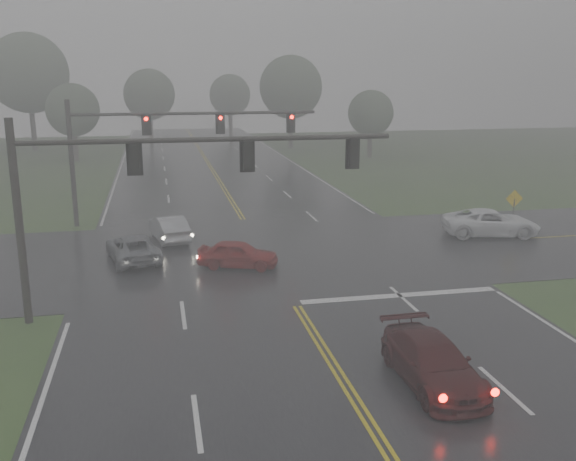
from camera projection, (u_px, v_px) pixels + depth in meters
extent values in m
cube|color=black|center=(271.00, 264.00, 31.32)|extent=(18.00, 160.00, 0.02)
cube|color=black|center=(264.00, 253.00, 33.23)|extent=(120.00, 14.00, 0.02)
cube|color=silver|center=(400.00, 296.00, 26.88)|extent=(8.50, 0.50, 0.01)
imported|color=#35090A|center=(431.00, 384.00, 19.27)|extent=(2.01, 4.80, 1.38)
imported|color=maroon|center=(238.00, 267.00, 30.83)|extent=(4.13, 2.72, 1.31)
imported|color=#9EA0A5|center=(169.00, 241.00, 35.76)|extent=(2.34, 4.49, 1.41)
imported|color=slate|center=(133.00, 261.00, 31.91)|extent=(3.04, 4.98, 1.29)
imported|color=white|center=(490.00, 236.00, 36.88)|extent=(5.79, 3.49, 1.50)
cylinder|color=black|center=(19.00, 224.00, 23.13)|extent=(0.29, 0.29, 7.58)
cylinder|color=black|center=(11.00, 142.00, 22.42)|extent=(0.19, 0.19, 0.84)
cylinder|color=black|center=(210.00, 140.00, 23.80)|extent=(13.95, 0.19, 0.19)
cube|color=black|center=(134.00, 158.00, 23.41)|extent=(0.36, 0.29, 1.11)
cube|color=black|center=(134.00, 158.00, 23.57)|extent=(0.58, 0.03, 1.32)
cube|color=black|center=(248.00, 156.00, 24.22)|extent=(0.36, 0.29, 1.11)
cube|color=black|center=(247.00, 155.00, 24.38)|extent=(0.58, 0.03, 1.32)
cube|color=black|center=(354.00, 153.00, 25.04)|extent=(0.36, 0.29, 1.11)
cube|color=black|center=(353.00, 152.00, 25.20)|extent=(0.58, 0.03, 1.32)
cylinder|color=black|center=(72.00, 164.00, 38.30)|extent=(0.30, 0.30, 7.60)
cylinder|color=black|center=(68.00, 114.00, 37.59)|extent=(0.19, 0.19, 0.84)
cylinder|color=black|center=(196.00, 113.00, 39.06)|extent=(14.90, 0.19, 0.19)
cube|color=black|center=(146.00, 125.00, 38.63)|extent=(0.36, 0.30, 1.11)
cube|color=black|center=(146.00, 124.00, 38.79)|extent=(0.58, 0.03, 1.32)
cylinder|color=#FF0C05|center=(146.00, 119.00, 38.39)|extent=(0.23, 0.06, 0.23)
cube|color=black|center=(220.00, 123.00, 39.51)|extent=(0.36, 0.30, 1.11)
cube|color=black|center=(220.00, 123.00, 39.67)|extent=(0.58, 0.03, 1.32)
cylinder|color=#FF0C05|center=(221.00, 118.00, 39.26)|extent=(0.23, 0.06, 0.23)
cube|color=black|center=(291.00, 122.00, 40.38)|extent=(0.36, 0.30, 1.11)
cube|color=black|center=(291.00, 122.00, 40.54)|extent=(0.58, 0.03, 1.32)
cylinder|color=#FF0C05|center=(292.00, 117.00, 40.14)|extent=(0.23, 0.06, 0.23)
cylinder|color=black|center=(513.00, 215.00, 37.48)|extent=(0.07, 0.07, 1.99)
cube|color=yellow|center=(514.00, 199.00, 37.27)|extent=(1.05, 0.11, 1.05)
cylinder|color=#332821|center=(76.00, 146.00, 68.01)|extent=(0.54, 0.54, 3.11)
sphere|color=#34462E|center=(73.00, 110.00, 67.10)|extent=(5.53, 5.53, 5.53)
cylinder|color=#332821|center=(291.00, 131.00, 79.63)|extent=(0.58, 0.58, 4.33)
sphere|color=#34462E|center=(291.00, 87.00, 78.37)|extent=(7.69, 7.69, 7.69)
cylinder|color=#332821|center=(151.00, 130.00, 84.54)|extent=(0.52, 0.52, 3.72)
sphere|color=#34462E|center=(149.00, 94.00, 83.45)|extent=(6.62, 6.62, 6.62)
cylinder|color=#332821|center=(370.00, 144.00, 71.16)|extent=(0.51, 0.51, 2.82)
sphere|color=#34462E|center=(371.00, 113.00, 70.33)|extent=(5.01, 5.01, 5.01)
cylinder|color=#332821|center=(33.00, 128.00, 77.24)|extent=(0.61, 0.61, 5.30)
sphere|color=#34462E|center=(28.00, 73.00, 75.70)|extent=(9.42, 9.42, 9.42)
cylinder|color=#332821|center=(231.00, 123.00, 96.69)|extent=(0.62, 0.62, 3.46)
sphere|color=#34462E|center=(230.00, 95.00, 95.68)|extent=(6.15, 6.15, 6.15)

